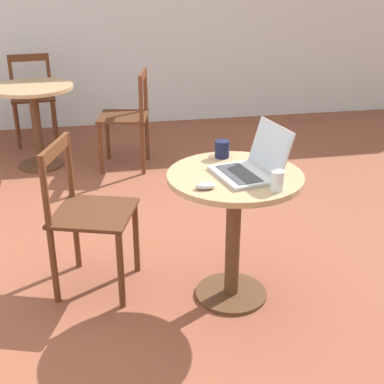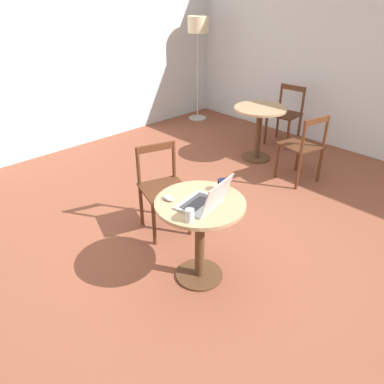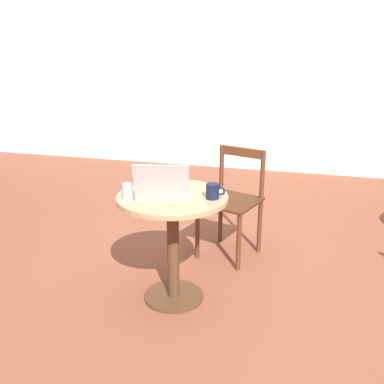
% 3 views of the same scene
% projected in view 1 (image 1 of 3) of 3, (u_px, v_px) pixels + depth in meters
% --- Properties ---
extents(ground_plane, '(16.00, 16.00, 0.00)m').
position_uv_depth(ground_plane, '(192.00, 268.00, 3.27)').
color(ground_plane, brown).
extents(cafe_table_near, '(0.70, 0.70, 0.73)m').
position_uv_depth(cafe_table_near, '(234.00, 207.00, 2.79)').
color(cafe_table_near, '#51331E').
rests_on(cafe_table_near, ground_plane).
extents(cafe_table_mid, '(0.70, 0.70, 0.73)m').
position_uv_depth(cafe_table_mid, '(34.00, 107.00, 4.66)').
color(cafe_table_mid, '#51331E').
rests_on(cafe_table_mid, ground_plane).
extents(chair_near_back, '(0.53, 0.53, 0.86)m').
position_uv_depth(chair_near_back, '(87.00, 215.00, 2.93)').
color(chair_near_back, '#562D19').
rests_on(chair_near_back, ground_plane).
extents(chair_mid_right, '(0.46, 0.46, 0.86)m').
position_uv_depth(chair_mid_right, '(33.00, 98.00, 5.37)').
color(chair_mid_right, '#562D19').
rests_on(chair_mid_right, ground_plane).
extents(chair_mid_front, '(0.50, 0.50, 0.86)m').
position_uv_depth(chair_mid_front, '(128.00, 118.00, 4.68)').
color(chair_mid_front, '#562D19').
rests_on(chair_mid_front, ground_plane).
extents(laptop, '(0.38, 0.37, 0.25)m').
position_uv_depth(laptop, '(251.00, 166.00, 2.68)').
color(laptop, '#B7B7BC').
rests_on(laptop, cafe_table_near).
extents(mouse, '(0.06, 0.10, 0.03)m').
position_uv_depth(mouse, '(206.00, 186.00, 2.54)').
color(mouse, '#B7B7BC').
rests_on(mouse, cafe_table_near).
extents(mug, '(0.12, 0.08, 0.09)m').
position_uv_depth(mug, '(222.00, 149.00, 2.93)').
color(mug, '#141938').
rests_on(mug, cafe_table_near).
extents(drinking_glass, '(0.06, 0.06, 0.10)m').
position_uv_depth(drinking_glass, '(277.00, 181.00, 2.51)').
color(drinking_glass, silver).
rests_on(drinking_glass, cafe_table_near).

